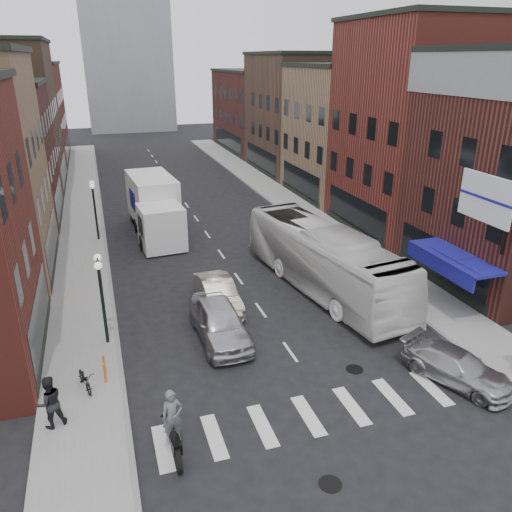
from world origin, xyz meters
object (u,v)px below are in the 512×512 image
Objects in this scene: transit_bus at (324,259)px; streetlamp_near at (101,285)px; billboard_sign at (487,200)px; curb_car at (457,367)px; streetlamp_far at (94,200)px; sedan_left_near at (220,322)px; sedan_left_far at (218,294)px; box_truck at (155,208)px; parked_bicycle at (85,379)px; ped_left_solo at (49,402)px; ped_right_c at (411,282)px; bike_rack at (105,369)px; motorcycle_rider at (173,425)px.

streetlamp_near is at bearing -176.37° from transit_bus.
billboard_sign is 7.21m from curb_car.
streetlamp_far reaches higher than sedan_left_near.
transit_bus is 2.80× the size of sedan_left_far.
box_truck is 15.19m from sedan_left_near.
curb_car is 2.85× the size of parked_bicycle.
box_truck is 4.88× the size of ped_left_solo.
streetlamp_far is 20.86m from ped_right_c.
transit_bus reaches higher than parked_bicycle.
bike_rack is 0.09× the size of box_truck.
ped_right_c is at bearing 176.10° from ped_left_solo.
parked_bicycle is (-2.66, 4.20, -0.58)m from motorcycle_rider.
sedan_left_far is (3.73, 9.36, -0.39)m from motorcycle_rider.
transit_bus is (11.39, 2.33, -1.17)m from streetlamp_near.
sedan_left_far is (5.47, 2.00, -2.18)m from streetlamp_near.
sedan_left_near is at bearing 17.52° from ped_right_c.
ped_right_c is at bearing 106.88° from billboard_sign.
motorcycle_rider is at bearing 128.13° from ped_left_solo.
parked_bicycle is at bearing 141.86° from curb_car.
ped_right_c reaches higher than curb_car.
streetlamp_far reaches higher than ped_right_c.
box_truck is 13.93m from transit_bus.
box_truck is (-12.00, 17.63, -4.17)m from billboard_sign.
ped_left_solo is at bearing -138.20° from sedan_left_far.
curb_car is 14.88m from ped_left_solo.
box_truck is at bearing 1.84° from streetlamp_far.
billboard_sign reaches higher than parked_bicycle.
ped_left_solo is at bearing -111.83° from box_truck.
ped_left_solo is at bearing -175.36° from billboard_sign.
streetlamp_near is at bearing 12.55° from ped_right_c.
motorcycle_rider is 5.01m from parked_bicycle.
curb_car is at bearing -71.77° from box_truck.
curb_car is at bearing -37.23° from sedan_left_near.
motorcycle_rider is at bearing -85.35° from streetlamp_far.
sedan_left_far is 8.22m from parked_bicycle.
sedan_left_near is at bearing -103.68° from sedan_left_far.
streetlamp_far is at bearing 126.38° from transit_bus.
bike_rack is at bearing 109.70° from motorcycle_rider.
parked_bicycle is at bearing -139.64° from ped_left_solo.
billboard_sign is 17.14m from bike_rack.
sedan_left_far is (0.66, 3.00, -0.13)m from sedan_left_near.
transit_bus is (9.65, 9.69, 0.61)m from motorcycle_rider.
sedan_left_far is 2.35× the size of ped_left_solo.
billboard_sign is 16.68m from streetlamp_near.
box_truck is (3.99, 0.13, -0.95)m from streetlamp_far.
ped_left_solo is at bearing 29.04° from ped_right_c.
sedan_left_near is 2.66× the size of ped_left_solo.
motorcycle_rider is (-2.25, -21.49, -0.84)m from box_truck.
streetlamp_far reaches higher than motorcycle_rider.
sedan_left_near is (-6.58, -3.33, -0.88)m from transit_bus.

